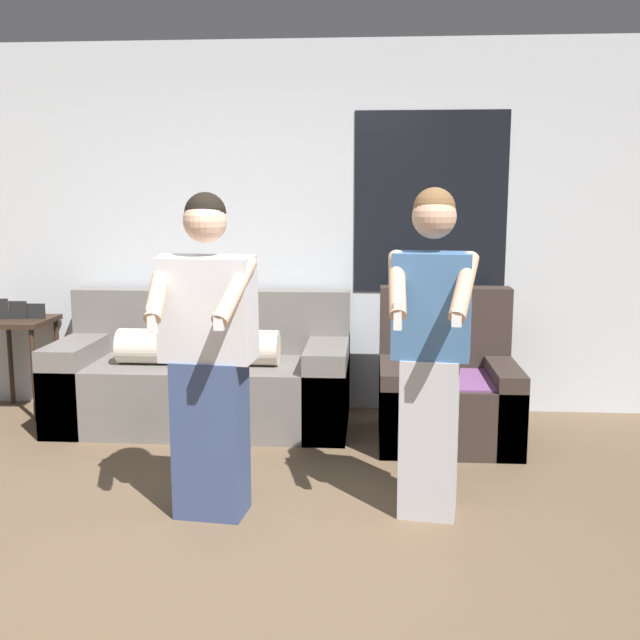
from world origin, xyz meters
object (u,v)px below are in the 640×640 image
armchair (446,392)px  side_table (20,334)px  person_right (431,352)px  couch (204,378)px  person_left (208,359)px

armchair → side_table: (-3.09, 0.40, 0.28)m
armchair → person_right: 1.34m
couch → armchair: size_ratio=2.06×
couch → person_left: size_ratio=1.26×
side_table → person_left: size_ratio=0.53×
person_right → side_table: bearing=150.7°
armchair → person_right: size_ratio=0.60×
couch → side_table: (-1.41, 0.18, 0.27)m
couch → side_table: size_ratio=2.37×
couch → person_right: bearing=-44.5°
couch → person_right: person_right is taller
person_left → person_right: 1.10m
person_right → armchair: bearing=80.3°
armchair → person_left: person_left is taller
person_left → person_right: person_right is taller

